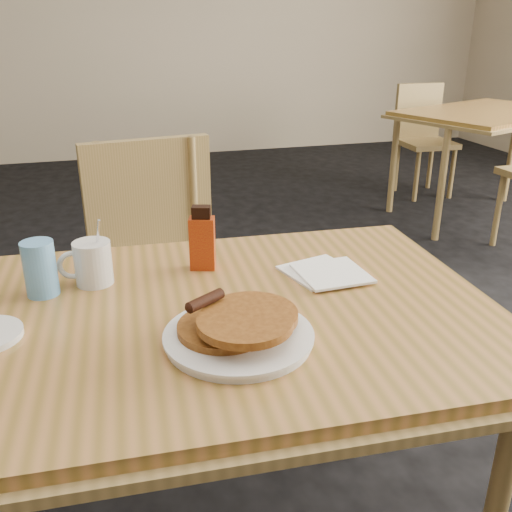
{
  "coord_description": "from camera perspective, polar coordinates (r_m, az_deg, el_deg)",
  "views": [
    {
      "loc": [
        -0.24,
        -0.96,
        1.29
      ],
      "look_at": [
        0.04,
        0.03,
        0.87
      ],
      "focal_mm": 40.0,
      "sensor_mm": 36.0,
      "label": 1
    }
  ],
  "objects": [
    {
      "name": "chair_neighbor_far",
      "position": [
        4.79,
        16.3,
        12.04
      ],
      "size": [
        0.4,
        0.4,
        0.85
      ],
      "rotation": [
        0.0,
        0.0,
        -0.05
      ],
      "color": "#9F814B",
      "rests_on": "floor"
    },
    {
      "name": "coffee_mug",
      "position": [
        1.31,
        -16.11,
        -0.6
      ],
      "size": [
        0.12,
        0.08,
        0.15
      ],
      "rotation": [
        0.0,
        0.0,
        -0.03
      ],
      "color": "white",
      "rests_on": "main_table"
    },
    {
      "name": "chair_main_far",
      "position": [
        1.91,
        -9.96,
        -0.36
      ],
      "size": [
        0.48,
        0.48,
        0.94
      ],
      "rotation": [
        0.0,
        0.0,
        0.14
      ],
      "color": "#9F814B",
      "rests_on": "floor"
    },
    {
      "name": "neighbor_table",
      "position": [
        4.18,
        22.15,
        12.76
      ],
      "size": [
        1.4,
        1.18,
        0.75
      ],
      "rotation": [
        0.0,
        0.0,
        0.36
      ],
      "color": "#AC733D",
      "rests_on": "floor"
    },
    {
      "name": "blue_tumbler",
      "position": [
        1.29,
        -20.78,
        -1.17
      ],
      "size": [
        0.08,
        0.08,
        0.12
      ],
      "primitive_type": "cylinder",
      "rotation": [
        0.0,
        0.0,
        -0.23
      ],
      "color": "#60A4E1",
      "rests_on": "main_table"
    },
    {
      "name": "syrup_bottle",
      "position": [
        1.33,
        -5.4,
        1.59
      ],
      "size": [
        0.07,
        0.05,
        0.15
      ],
      "rotation": [
        0.0,
        0.0,
        -0.3
      ],
      "color": "maroon",
      "rests_on": "main_table"
    },
    {
      "name": "main_table",
      "position": [
        1.19,
        -5.1,
        -7.19
      ],
      "size": [
        1.28,
        0.9,
        0.75
      ],
      "rotation": [
        0.0,
        0.0,
        -0.05
      ],
      "color": "#AC733D",
      "rests_on": "floor"
    },
    {
      "name": "pancake_plate",
      "position": [
        1.04,
        -1.72,
        -7.39
      ],
      "size": [
        0.28,
        0.28,
        0.08
      ],
      "rotation": [
        0.0,
        0.0,
        0.14
      ],
      "color": "white",
      "rests_on": "main_table"
    },
    {
      "name": "napkin_stack",
      "position": [
        1.32,
        6.98,
        -1.65
      ],
      "size": [
        0.19,
        0.2,
        0.01
      ],
      "rotation": [
        0.0,
        0.0,
        0.25
      ],
      "color": "white",
      "rests_on": "main_table"
    },
    {
      "name": "wall_back",
      "position": [
        5.97,
        -14.8,
        22.76
      ],
      "size": [
        8.0,
        0.0,
        8.0
      ],
      "primitive_type": "plane",
      "rotation": [
        1.57,
        0.0,
        0.0
      ],
      "color": "#B7A98E",
      "rests_on": "ground"
    }
  ]
}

